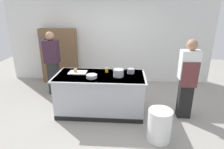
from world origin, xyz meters
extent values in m
plane|color=#9E9991|center=(0.00, 0.00, 0.00)|extent=(10.00, 10.00, 0.00)
cube|color=white|center=(0.00, 2.10, 1.50)|extent=(6.40, 0.12, 3.00)
cube|color=#B7BABF|center=(0.00, 0.00, 0.45)|extent=(1.90, 0.90, 0.90)
cube|color=#B7BABF|center=(0.00, 0.00, 0.89)|extent=(1.98, 0.98, 0.03)
cube|color=black|center=(0.00, -0.46, 0.05)|extent=(1.90, 0.01, 0.10)
cube|color=silver|center=(-0.52, 0.12, 0.91)|extent=(0.40, 0.28, 0.02)
sphere|color=tan|center=(-0.57, 0.11, 0.96)|extent=(0.09, 0.09, 0.09)
cylinder|color=#B7BABF|center=(0.41, -0.05, 0.98)|extent=(0.22, 0.22, 0.16)
cube|color=black|center=(0.28, -0.05, 1.04)|extent=(0.04, 0.02, 0.01)
cube|color=black|center=(0.53, -0.05, 1.04)|extent=(0.04, 0.02, 0.01)
cylinder|color=#99999E|center=(0.68, 0.17, 0.95)|extent=(0.16, 0.16, 0.11)
cube|color=black|center=(0.58, 0.17, 0.99)|extent=(0.04, 0.02, 0.01)
cube|color=black|center=(0.77, 0.17, 0.99)|extent=(0.04, 0.02, 0.01)
cylinder|color=#B7BABF|center=(-0.15, -0.18, 0.94)|extent=(0.23, 0.23, 0.07)
cylinder|color=yellow|center=(0.13, 0.21, 0.95)|extent=(0.07, 0.07, 0.10)
cylinder|color=white|center=(1.19, -0.92, 0.30)|extent=(0.43, 0.43, 0.60)
cube|color=black|center=(1.85, -0.08, 0.45)|extent=(0.28, 0.20, 0.90)
cube|color=white|center=(1.85, -0.08, 1.20)|extent=(0.38, 0.24, 0.60)
sphere|color=#A87A5B|center=(1.85, -0.08, 1.61)|extent=(0.22, 0.22, 0.22)
cube|color=brown|center=(1.85, -0.20, 1.02)|extent=(0.34, 0.02, 0.54)
cube|color=#272727|center=(-1.40, 0.90, 0.45)|extent=(0.28, 0.20, 0.90)
cube|color=#382031|center=(-1.40, 0.90, 1.20)|extent=(0.38, 0.24, 0.60)
sphere|color=#A87A5B|center=(-1.40, 0.90, 1.61)|extent=(0.22, 0.22, 0.22)
cube|color=brown|center=(-1.52, 1.80, 0.85)|extent=(1.10, 0.28, 1.70)
cube|color=#3351B7|center=(-1.96, 1.64, 1.29)|extent=(0.05, 0.03, 0.30)
cube|color=brown|center=(-1.90, 1.64, 1.30)|extent=(0.06, 0.03, 0.33)
cube|color=orange|center=(-1.82, 1.64, 1.25)|extent=(0.06, 0.03, 0.23)
cube|color=teal|center=(-1.75, 1.64, 1.29)|extent=(0.05, 0.03, 0.32)
camera|label=1|loc=(0.55, -3.94, 2.32)|focal=30.84mm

